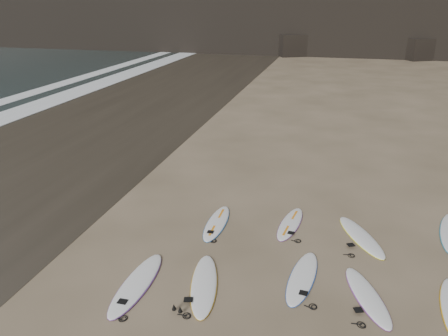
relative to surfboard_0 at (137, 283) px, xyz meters
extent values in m
plane|color=#897559|center=(4.40, 1.01, -0.05)|extent=(240.00, 240.00, 0.00)
cube|color=#383026|center=(-8.60, 11.01, -0.04)|extent=(12.00, 200.00, 0.01)
cube|color=black|center=(12.40, 46.01, 1.12)|extent=(4.23, 4.46, 2.33)
cube|color=black|center=(-1.60, 46.01, 1.20)|extent=(4.49, 4.76, 2.49)
ellipsoid|color=white|center=(0.00, 0.00, 0.00)|extent=(0.65, 2.65, 0.10)
ellipsoid|color=white|center=(1.57, 0.38, 0.00)|extent=(1.17, 2.58, 0.09)
ellipsoid|color=white|center=(3.82, 1.26, 0.00)|extent=(0.86, 2.45, 0.09)
ellipsoid|color=white|center=(5.34, 0.90, -0.01)|extent=(1.30, 2.33, 0.08)
ellipsoid|color=white|center=(1.05, 3.42, -0.01)|extent=(0.59, 2.32, 0.08)
ellipsoid|color=white|center=(3.23, 3.93, -0.01)|extent=(0.84, 2.28, 0.08)
ellipsoid|color=white|center=(5.29, 3.66, 0.00)|extent=(1.60, 2.47, 0.09)
camera|label=1|loc=(4.21, -7.93, 6.38)|focal=35.00mm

